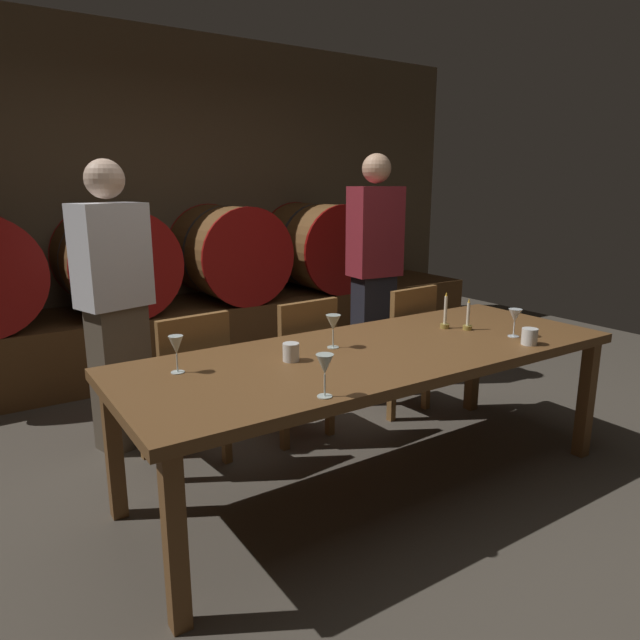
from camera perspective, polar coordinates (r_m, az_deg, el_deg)
ground_plane at (r=3.18m, az=1.25°, el=-15.37°), size 8.75×8.75×0.00m
back_wall at (r=5.44m, az=-16.72°, el=11.76°), size 6.73×0.24×2.84m
barrel_shelf at (r=5.08m, az=-14.04°, el=-1.39°), size 6.06×0.90×0.53m
wine_barrel_center_left at (r=4.82m, az=-20.09°, el=5.63°), size 0.84×0.89×0.84m
wine_barrel_center_right at (r=5.13m, az=-9.28°, el=6.71°), size 0.84×0.89×0.84m
wine_barrel_far_right at (r=5.59m, az=-0.22°, el=7.42°), size 0.84×0.89×0.84m
dining_table at (r=2.86m, az=5.66°, el=-4.13°), size 2.57×0.96×0.73m
chair_left at (r=3.17m, az=-13.22°, el=-6.17°), size 0.44×0.44×0.88m
chair_center at (r=3.44m, az=-2.20°, el=-4.21°), size 0.42×0.42×0.88m
chair_right at (r=3.88m, az=8.15°, el=-2.27°), size 0.43×0.43×0.88m
guest_left at (r=3.44m, az=-19.96°, el=1.37°), size 0.43×0.34×1.67m
guest_right at (r=4.41m, az=5.51°, el=5.30°), size 0.40×0.27×1.76m
candle_left at (r=3.30m, az=12.52°, el=0.18°), size 0.05×0.05×0.21m
candle_right at (r=3.30m, az=14.69°, el=-0.15°), size 0.05×0.05×0.18m
wine_glass_far_left at (r=2.53m, az=-14.32°, el=-2.60°), size 0.06×0.06×0.17m
wine_glass_center_left at (r=2.17m, az=0.48°, el=-4.63°), size 0.07×0.07×0.17m
wine_glass_center_right at (r=2.82m, az=1.34°, el=-0.35°), size 0.08×0.08×0.17m
wine_glass_far_right at (r=3.21m, az=19.08°, el=0.34°), size 0.07×0.07×0.15m
cup_left at (r=2.64m, az=-2.95°, el=-3.25°), size 0.08×0.08×0.09m
cup_right at (r=3.09m, az=20.40°, el=-1.57°), size 0.08×0.08×0.08m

